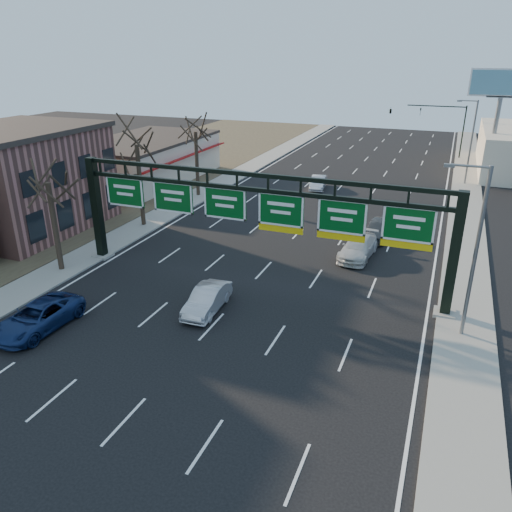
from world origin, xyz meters
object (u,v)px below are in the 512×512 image
at_px(car_silver_sedan, 207,300).
at_px(car_white_wagon, 358,247).
at_px(sign_gantry, 255,214).
at_px(car_blue_suv, 38,317).

xyz_separation_m(car_silver_sedan, car_white_wagon, (6.52, 11.18, 0.03)).
bearing_deg(sign_gantry, car_white_wagon, 51.52).
distance_m(sign_gantry, car_blue_suv, 13.49).
height_order(car_blue_suv, car_silver_sedan, car_blue_suv).
height_order(sign_gantry, car_white_wagon, sign_gantry).
bearing_deg(car_silver_sedan, car_white_wagon, 56.74).
bearing_deg(sign_gantry, car_blue_suv, -132.03).
xyz_separation_m(car_blue_suv, car_silver_sedan, (7.46, 5.12, -0.02)).
xyz_separation_m(sign_gantry, car_white_wagon, (5.34, 6.71, -3.90)).
distance_m(sign_gantry, car_silver_sedan, 6.06).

